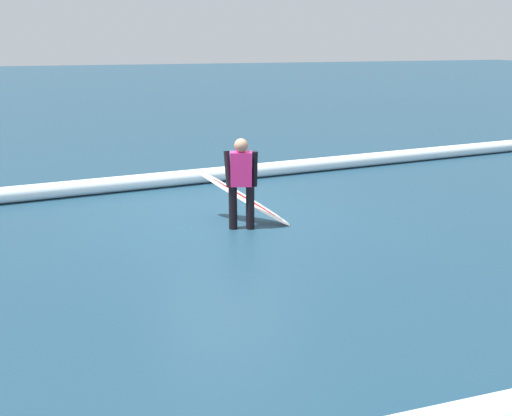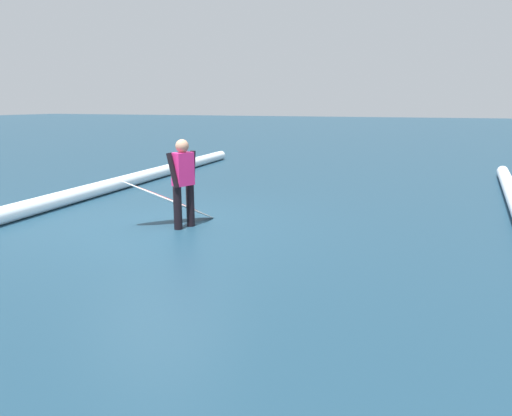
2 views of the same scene
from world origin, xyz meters
name	(u,v)px [view 2 (image 2 of 2)]	position (x,y,z in m)	size (l,w,h in m)	color
ground_plane	(154,226)	(0.00, 0.00, 0.00)	(136.19, 136.19, 0.00)	#1A384C
surfer	(183,179)	(-0.11, 0.54, 0.84)	(0.50, 0.33, 1.49)	black
surfboard	(169,200)	(-0.24, 0.16, 0.43)	(1.55, 1.27, 0.89)	white
wave_crest_foreground	(14,212)	(0.57, -2.56, 0.16)	(0.31, 0.31, 20.10)	white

